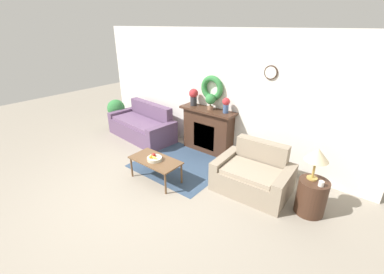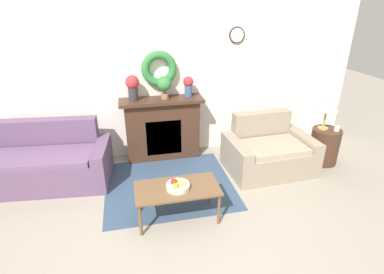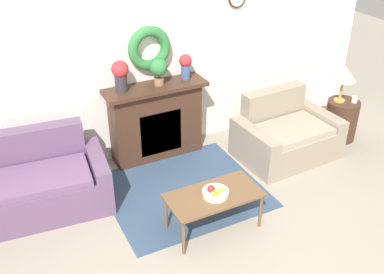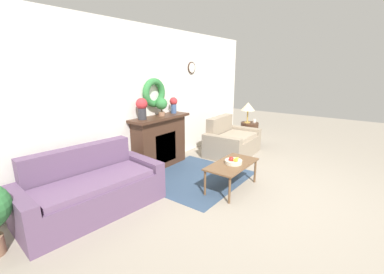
# 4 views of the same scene
# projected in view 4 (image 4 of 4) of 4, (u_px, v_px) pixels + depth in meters

# --- Properties ---
(ground_plane) EXTENTS (16.00, 16.00, 0.00)m
(ground_plane) POSITION_uv_depth(u_px,v_px,m) (276.00, 200.00, 3.87)
(ground_plane) COLOR gray
(floor_rug) EXTENTS (1.80, 1.61, 0.01)m
(floor_rug) POSITION_uv_depth(u_px,v_px,m) (195.00, 177.00, 4.67)
(floor_rug) COLOR #334760
(floor_rug) RESTS_ON ground_plane
(wall_back) EXTENTS (6.80, 0.19, 2.70)m
(wall_back) POSITION_uv_depth(u_px,v_px,m) (151.00, 98.00, 5.01)
(wall_back) COLOR white
(wall_back) RESTS_ON ground_plane
(fireplace) EXTENTS (1.32, 0.41, 1.03)m
(fireplace) POSITION_uv_depth(u_px,v_px,m) (160.00, 141.00, 5.09)
(fireplace) COLOR #42281C
(fireplace) RESTS_ON ground_plane
(couch_left) EXTENTS (1.94, 1.04, 0.87)m
(couch_left) POSITION_uv_depth(u_px,v_px,m) (92.00, 190.00, 3.52)
(couch_left) COLOR #604766
(couch_left) RESTS_ON ground_plane
(loveseat_right) EXTENTS (1.32, 0.94, 0.85)m
(loveseat_right) POSITION_uv_depth(u_px,v_px,m) (231.00, 142.00, 5.90)
(loveseat_right) COLOR gray
(loveseat_right) RESTS_ON ground_plane
(coffee_table) EXTENTS (0.99, 0.51, 0.44)m
(coffee_table) POSITION_uv_depth(u_px,v_px,m) (232.00, 166.00, 4.15)
(coffee_table) COLOR brown
(coffee_table) RESTS_ON ground_plane
(fruit_bowl) EXTENTS (0.28, 0.28, 0.12)m
(fruit_bowl) POSITION_uv_depth(u_px,v_px,m) (233.00, 161.00, 4.11)
(fruit_bowl) COLOR beige
(fruit_bowl) RESTS_ON coffee_table
(side_table_by_loveseat) EXTENTS (0.45, 0.45, 0.58)m
(side_table_by_loveseat) POSITION_uv_depth(u_px,v_px,m) (249.00, 133.00, 6.67)
(side_table_by_loveseat) COLOR #42281C
(side_table_by_loveseat) RESTS_ON ground_plane
(table_lamp) EXTENTS (0.35, 0.35, 0.52)m
(table_lamp) POSITION_uv_depth(u_px,v_px,m) (248.00, 107.00, 6.48)
(table_lamp) COLOR #B28E42
(table_lamp) RESTS_ON side_table_by_loveseat
(mug) EXTENTS (0.08, 0.08, 0.08)m
(mug) POSITION_uv_depth(u_px,v_px,m) (254.00, 121.00, 6.62)
(mug) COLOR silver
(mug) RESTS_ON side_table_by_loveseat
(vase_on_mantel_left) EXTENTS (0.21, 0.21, 0.39)m
(vase_on_mantel_left) POSITION_uv_depth(u_px,v_px,m) (142.00, 107.00, 4.58)
(vase_on_mantel_left) COLOR #2D2D33
(vase_on_mantel_left) RESTS_ON fireplace
(vase_on_mantel_right) EXTENTS (0.16, 0.16, 0.33)m
(vase_on_mantel_right) POSITION_uv_depth(u_px,v_px,m) (174.00, 104.00, 5.26)
(vase_on_mantel_right) COLOR #3D5684
(vase_on_mantel_right) RESTS_ON fireplace
(potted_plant_on_mantel) EXTENTS (0.23, 0.23, 0.35)m
(potted_plant_on_mantel) POSITION_uv_depth(u_px,v_px,m) (161.00, 105.00, 4.94)
(potted_plant_on_mantel) COLOR #8E664C
(potted_plant_on_mantel) RESTS_ON fireplace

